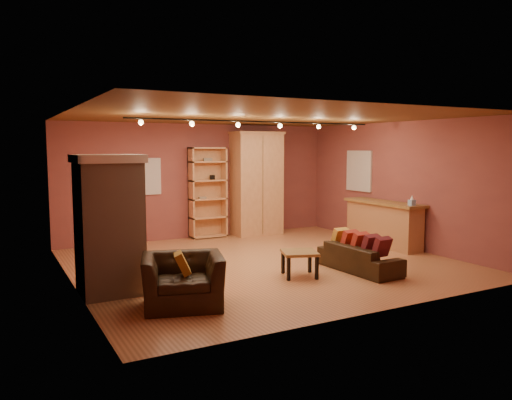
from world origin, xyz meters
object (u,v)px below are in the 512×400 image
armoire (257,183)px  armchair (183,272)px  fireplace (110,224)px  loveseat (359,252)px  bookcase (207,192)px  coffee_table (300,255)px  bar_counter (383,223)px

armoire → armchair: 6.00m
fireplace → loveseat: (4.25, -0.76, -0.71)m
bookcase → armchair: (-2.42, -4.87, -0.65)m
bookcase → coffee_table: size_ratio=2.98×
bookcase → bar_counter: bookcase is taller
fireplace → coffee_table: bearing=-10.5°
coffee_table → bookcase: bearing=88.9°
fireplace → coffee_table: size_ratio=2.83×
armchair → armoire: bearing=68.9°
bookcase → bar_counter: 4.29m
armoire → loveseat: 4.39m
loveseat → armchair: (-3.50, -0.38, 0.14)m
bookcase → loveseat: bearing=-76.4°
coffee_table → armoire: bearing=71.6°
bookcase → coffee_table: bookcase is taller
loveseat → bar_counter: bearing=-54.0°
fireplace → loveseat: fireplace is taller
bookcase → loveseat: size_ratio=1.33×
loveseat → armchair: 3.52m
armoire → loveseat: armoire is taller
fireplace → armchair: 1.48m
bar_counter → fireplace: bearing=-172.7°
fireplace → bar_counter: (6.24, 0.80, -0.54)m
armchair → bar_counter: bearing=36.8°
armoire → bar_counter: size_ratio=1.23×
armoire → bar_counter: 3.35m
bookcase → loveseat: bookcase is taller
fireplace → armoire: size_ratio=0.81×
fireplace → armchair: (0.75, -1.14, -0.57)m
armchair → bookcase: bearing=80.9°
fireplace → armoire: armoire is taller
armoire → bookcase: bearing=170.4°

